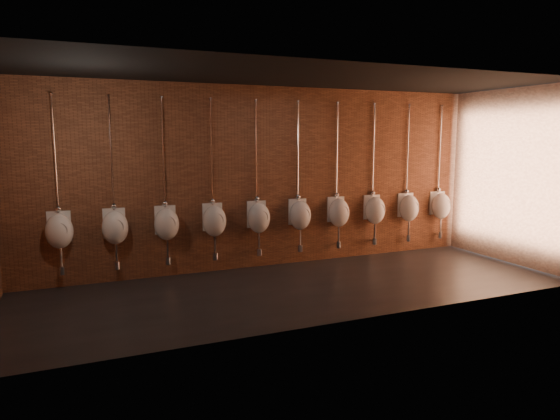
% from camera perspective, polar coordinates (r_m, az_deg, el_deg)
% --- Properties ---
extents(ground, '(8.50, 8.50, 0.00)m').
position_cam_1_polar(ground, '(7.83, 2.56, -8.88)').
color(ground, black).
rests_on(ground, ground).
extents(room_shell, '(8.54, 3.04, 3.22)m').
position_cam_1_polar(room_shell, '(7.49, 2.66, 6.00)').
color(room_shell, black).
rests_on(room_shell, ground).
extents(urinal_0, '(0.43, 0.38, 2.72)m').
position_cam_1_polar(urinal_0, '(8.23, -23.91, -2.12)').
color(urinal_0, white).
rests_on(urinal_0, ground).
extents(urinal_1, '(0.43, 0.38, 2.72)m').
position_cam_1_polar(urinal_1, '(8.25, -18.33, -1.81)').
color(urinal_1, white).
rests_on(urinal_1, ground).
extents(urinal_2, '(0.43, 0.38, 2.72)m').
position_cam_1_polar(urinal_2, '(8.35, -12.84, -1.48)').
color(urinal_2, white).
rests_on(urinal_2, ground).
extents(urinal_3, '(0.43, 0.38, 2.72)m').
position_cam_1_polar(urinal_3, '(8.52, -7.52, -1.15)').
color(urinal_3, white).
rests_on(urinal_3, ground).
extents(urinal_4, '(0.43, 0.38, 2.72)m').
position_cam_1_polar(urinal_4, '(8.76, -2.45, -0.82)').
color(urinal_4, white).
rests_on(urinal_4, ground).
extents(urinal_5, '(0.43, 0.38, 2.72)m').
position_cam_1_polar(urinal_5, '(9.07, 2.31, -0.51)').
color(urinal_5, white).
rests_on(urinal_5, ground).
extents(urinal_6, '(0.43, 0.38, 2.72)m').
position_cam_1_polar(urinal_6, '(9.43, 6.73, -0.22)').
color(urinal_6, white).
rests_on(urinal_6, ground).
extents(urinal_7, '(0.43, 0.38, 2.72)m').
position_cam_1_polar(urinal_7, '(9.85, 10.79, 0.05)').
color(urinal_7, white).
rests_on(urinal_7, ground).
extents(urinal_8, '(0.43, 0.38, 2.72)m').
position_cam_1_polar(urinal_8, '(10.31, 14.51, 0.30)').
color(urinal_8, white).
rests_on(urinal_8, ground).
extents(urinal_9, '(0.43, 0.38, 2.72)m').
position_cam_1_polar(urinal_9, '(10.81, 17.90, 0.52)').
color(urinal_9, white).
rests_on(urinal_9, ground).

